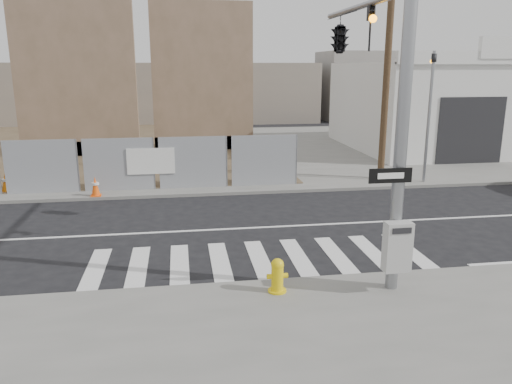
{
  "coord_description": "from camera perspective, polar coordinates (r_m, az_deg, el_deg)",
  "views": [
    {
      "loc": [
        -1.88,
        -14.15,
        4.74
      ],
      "look_at": [
        0.13,
        -1.11,
        1.4
      ],
      "focal_mm": 35.0,
      "sensor_mm": 36.0,
      "label": 1
    }
  ],
  "objects": [
    {
      "name": "fire_hydrant",
      "position": [
        10.6,
        2.45,
        -9.5
      ],
      "size": [
        0.45,
        0.4,
        0.74
      ],
      "rotation": [
        0.0,
        0.0,
        -0.02
      ],
      "color": "yellow",
      "rests_on": "sidewalk_near"
    },
    {
      "name": "traffic_cone_b",
      "position": [
        20.94,
        -26.7,
        0.93
      ],
      "size": [
        0.44,
        0.44,
        0.74
      ],
      "rotation": [
        0.0,
        0.0,
        -0.18
      ],
      "color": "orange",
      "rests_on": "sidewalk_far"
    },
    {
      "name": "concrete_wall_left",
      "position": [
        27.75,
        -19.72,
        10.57
      ],
      "size": [
        6.0,
        1.3,
        8.0
      ],
      "color": "brown",
      "rests_on": "sidewalk_far"
    },
    {
      "name": "traffic_cone_d",
      "position": [
        20.01,
        -10.55,
        1.53
      ],
      "size": [
        0.39,
        0.39,
        0.64
      ],
      "rotation": [
        0.0,
        0.0,
        -0.2
      ],
      "color": "orange",
      "rests_on": "sidewalk_far"
    },
    {
      "name": "auto_shop",
      "position": [
        31.5,
        21.84,
        9.19
      ],
      "size": [
        12.0,
        10.2,
        5.95
      ],
      "color": "silver",
      "rests_on": "sidewalk_far"
    },
    {
      "name": "far_signal_pole",
      "position": [
        21.24,
        19.3,
        10.02
      ],
      "size": [
        0.16,
        0.2,
        5.6
      ],
      "color": "gray",
      "rests_on": "sidewalk_far"
    },
    {
      "name": "utility_pole_right",
      "position": [
        21.37,
        14.86,
        14.99
      ],
      "size": [
        1.6,
        0.28,
        10.0
      ],
      "color": "#4F3A24",
      "rests_on": "sidewalk_far"
    },
    {
      "name": "concrete_wall_right",
      "position": [
        28.3,
        -6.07,
        11.36
      ],
      "size": [
        5.5,
        1.3,
        8.0
      ],
      "color": "brown",
      "rests_on": "sidewalk_far"
    },
    {
      "name": "traffic_cone_c",
      "position": [
        19.12,
        -17.89,
        0.59
      ],
      "size": [
        0.39,
        0.39,
        0.71
      ],
      "rotation": [
        0.0,
        0.0,
        0.06
      ],
      "color": "#F9540D",
      "rests_on": "sidewalk_far"
    },
    {
      "name": "sidewalk_far",
      "position": [
        28.6,
        -4.88,
        4.73
      ],
      "size": [
        50.0,
        20.0,
        0.12
      ],
      "primitive_type": "cube",
      "color": "slate",
      "rests_on": "ground"
    },
    {
      "name": "signal_pole",
      "position": [
        12.88,
        11.47,
        14.11
      ],
      "size": [
        0.96,
        5.87,
        7.0
      ],
      "color": "gray",
      "rests_on": "sidewalk_near"
    },
    {
      "name": "ground",
      "position": [
        15.04,
        -1.12,
        -4.17
      ],
      "size": [
        100.0,
        100.0,
        0.0
      ],
      "primitive_type": "plane",
      "color": "black",
      "rests_on": "ground"
    }
  ]
}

